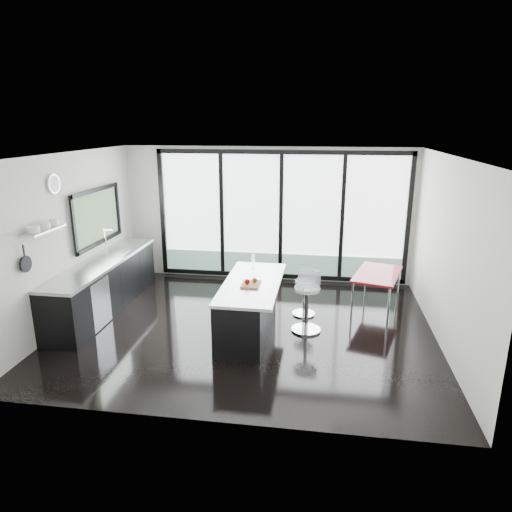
% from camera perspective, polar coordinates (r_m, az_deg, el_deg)
% --- Properties ---
extents(floor, '(6.00, 5.00, 0.00)m').
position_cam_1_polar(floor, '(7.64, -1.09, -8.91)').
color(floor, black).
rests_on(floor, ground).
extents(ceiling, '(6.00, 5.00, 0.00)m').
position_cam_1_polar(ceiling, '(6.92, -1.22, 12.55)').
color(ceiling, white).
rests_on(ceiling, wall_back).
extents(wall_back, '(6.00, 0.09, 2.80)m').
position_cam_1_polar(wall_back, '(9.53, 2.96, 4.29)').
color(wall_back, beige).
rests_on(wall_back, ground).
extents(wall_front, '(6.00, 0.00, 2.80)m').
position_cam_1_polar(wall_front, '(4.84, -6.15, -6.36)').
color(wall_front, beige).
rests_on(wall_front, ground).
extents(wall_left, '(0.26, 5.00, 2.80)m').
position_cam_1_polar(wall_left, '(8.38, -21.36, 3.53)').
color(wall_left, beige).
rests_on(wall_left, ground).
extents(wall_right, '(0.00, 5.00, 2.80)m').
position_cam_1_polar(wall_right, '(7.29, 22.78, 0.28)').
color(wall_right, beige).
rests_on(wall_right, ground).
extents(counter_cabinets, '(0.69, 3.24, 1.36)m').
position_cam_1_polar(counter_cabinets, '(8.63, -18.46, -3.42)').
color(counter_cabinets, black).
rests_on(counter_cabinets, floor).
extents(island, '(0.88, 2.09, 1.11)m').
position_cam_1_polar(island, '(7.34, -1.01, -6.31)').
color(island, black).
rests_on(island, floor).
extents(bar_stool_near, '(0.54, 0.54, 0.76)m').
position_cam_1_polar(bar_stool_near, '(7.42, 6.35, -6.59)').
color(bar_stool_near, silver).
rests_on(bar_stool_near, floor).
extents(bar_stool_far, '(0.52, 0.52, 0.64)m').
position_cam_1_polar(bar_stool_far, '(8.05, 6.04, -5.18)').
color(bar_stool_far, silver).
rests_on(bar_stool_far, floor).
extents(red_table, '(1.03, 1.40, 0.67)m').
position_cam_1_polar(red_table, '(8.56, 14.81, -4.19)').
color(red_table, maroon).
rests_on(red_table, floor).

